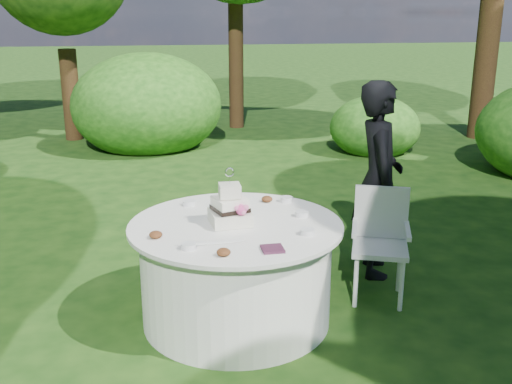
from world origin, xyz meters
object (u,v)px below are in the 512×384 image
(guest, at_px, (378,180))
(napkins, at_px, (272,249))
(table, at_px, (236,272))
(cake, at_px, (230,209))
(chair, at_px, (380,235))

(guest, bearing_deg, napkins, 148.00)
(table, height_order, cake, cake)
(napkins, bearing_deg, cake, 109.29)
(napkins, distance_m, guest, 1.69)
(table, distance_m, cake, 0.50)
(guest, xyz_separation_m, cake, (-1.38, -0.64, 0.03))
(cake, bearing_deg, table, -5.35)
(cake, bearing_deg, guest, 24.95)
(guest, height_order, chair, guest)
(table, relative_size, cake, 3.75)
(napkins, bearing_deg, table, 105.80)
(cake, xyz_separation_m, chair, (1.24, 0.19, -0.36))
(napkins, height_order, chair, chair)
(cake, distance_m, chair, 1.31)
(napkins, distance_m, chair, 1.31)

